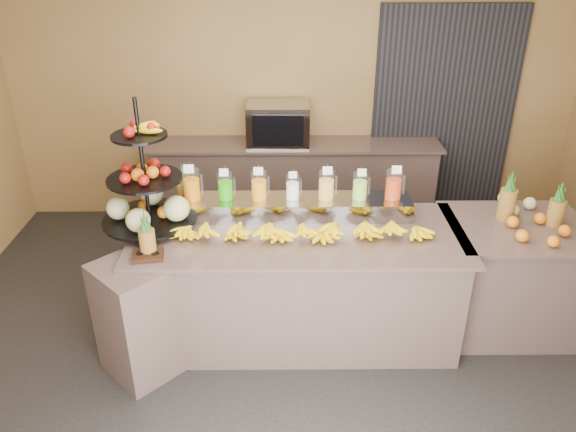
{
  "coord_description": "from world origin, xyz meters",
  "views": [
    {
      "loc": [
        -0.11,
        -3.37,
        2.97
      ],
      "look_at": [
        -0.08,
        0.3,
        1.07
      ],
      "focal_mm": 35.0,
      "sensor_mm": 36.0,
      "label": 1
    }
  ],
  "objects_px": {
    "condiment_caddy": "(148,256)",
    "right_fruit_pile": "(533,219)",
    "banana_heap": "(301,227)",
    "oven_warmer": "(278,124)",
    "pitcher_tray": "(293,207)",
    "fruit_stand": "(154,196)"
  },
  "relations": [
    {
      "from": "condiment_caddy",
      "to": "right_fruit_pile",
      "type": "distance_m",
      "value": 2.85
    },
    {
      "from": "right_fruit_pile",
      "to": "oven_warmer",
      "type": "relative_size",
      "value": 0.73
    },
    {
      "from": "fruit_stand",
      "to": "pitcher_tray",
      "type": "bearing_deg",
      "value": 13.16
    },
    {
      "from": "pitcher_tray",
      "to": "right_fruit_pile",
      "type": "bearing_deg",
      "value": -6.89
    },
    {
      "from": "banana_heap",
      "to": "oven_warmer",
      "type": "xyz_separation_m",
      "value": [
        -0.18,
        2.0,
        0.14
      ]
    },
    {
      "from": "pitcher_tray",
      "to": "oven_warmer",
      "type": "height_order",
      "value": "oven_warmer"
    },
    {
      "from": "pitcher_tray",
      "to": "fruit_stand",
      "type": "xyz_separation_m",
      "value": [
        -1.04,
        -0.15,
        0.18
      ]
    },
    {
      "from": "fruit_stand",
      "to": "oven_warmer",
      "type": "distance_m",
      "value": 2.04
    },
    {
      "from": "banana_heap",
      "to": "oven_warmer",
      "type": "distance_m",
      "value": 2.01
    },
    {
      "from": "pitcher_tray",
      "to": "oven_warmer",
      "type": "bearing_deg",
      "value": 94.31
    },
    {
      "from": "banana_heap",
      "to": "fruit_stand",
      "type": "relative_size",
      "value": 1.92
    },
    {
      "from": "banana_heap",
      "to": "pitcher_tray",
      "type": "bearing_deg",
      "value": 99.46
    },
    {
      "from": "condiment_caddy",
      "to": "oven_warmer",
      "type": "xyz_separation_m",
      "value": [
        0.89,
        2.29,
        0.2
      ]
    },
    {
      "from": "pitcher_tray",
      "to": "fruit_stand",
      "type": "bearing_deg",
      "value": -171.75
    },
    {
      "from": "banana_heap",
      "to": "condiment_caddy",
      "type": "distance_m",
      "value": 1.11
    },
    {
      "from": "oven_warmer",
      "to": "banana_heap",
      "type": "bearing_deg",
      "value": -84.13
    },
    {
      "from": "pitcher_tray",
      "to": "condiment_caddy",
      "type": "xyz_separation_m",
      "value": [
        -1.01,
        -0.62,
        -0.06
      ]
    },
    {
      "from": "right_fruit_pile",
      "to": "oven_warmer",
      "type": "distance_m",
      "value": 2.71
    },
    {
      "from": "condiment_caddy",
      "to": "right_fruit_pile",
      "type": "bearing_deg",
      "value": 8.19
    },
    {
      "from": "banana_heap",
      "to": "right_fruit_pile",
      "type": "distance_m",
      "value": 1.76
    },
    {
      "from": "fruit_stand",
      "to": "right_fruit_pile",
      "type": "distance_m",
      "value": 2.86
    },
    {
      "from": "fruit_stand",
      "to": "condiment_caddy",
      "type": "bearing_deg",
      "value": -81.47
    }
  ]
}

